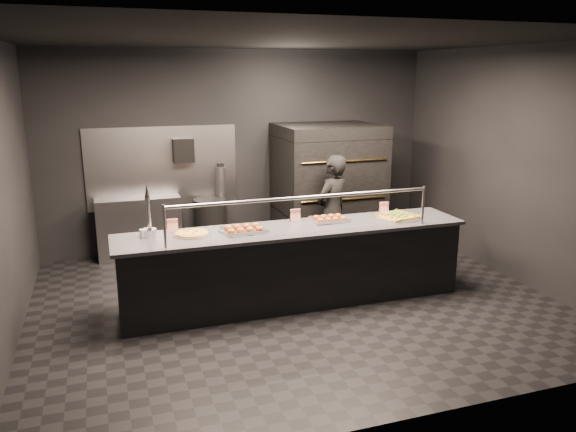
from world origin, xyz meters
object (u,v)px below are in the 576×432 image
object	(u,v)px
square_pizza	(398,216)
slider_tray_a	(244,229)
towel_dispenser	(183,150)
fire_extinguisher	(221,181)
service_counter	(294,265)
slider_tray_b	(330,219)
beer_tap	(149,222)
worker	(332,212)
trash_bin	(211,226)
round_pizza	(192,233)
pizza_oven	(328,187)
prep_shelf	(140,228)

from	to	relation	value
square_pizza	slider_tray_a	bearing A→B (deg)	-179.78
towel_dispenser	fire_extinguisher	size ratio (longest dim) A/B	0.69
service_counter	fire_extinguisher	size ratio (longest dim) A/B	8.12
slider_tray_b	beer_tap	bearing A→B (deg)	179.73
square_pizza	worker	xyz separation A→B (m)	(-0.45, 1.01, -0.15)
slider_tray_b	trash_bin	distance (m)	2.39
fire_extinguisher	round_pizza	size ratio (longest dim) A/B	1.23
pizza_oven	beer_tap	size ratio (longest dim) A/B	3.26
slider_tray_b	pizza_oven	bearing A→B (deg)	68.19
slider_tray_b	prep_shelf	bearing A→B (deg)	134.06
slider_tray_a	slider_tray_b	distance (m)	1.11
round_pizza	square_pizza	xyz separation A→B (m)	(2.53, -0.06, 0.00)
beer_tap	slider_tray_b	distance (m)	2.12
trash_bin	slider_tray_b	bearing A→B (deg)	-62.76
slider_tray_b	fire_extinguisher	bearing A→B (deg)	110.69
square_pizza	round_pizza	bearing A→B (deg)	178.66
pizza_oven	slider_tray_a	distance (m)	2.60
service_counter	towel_dispenser	bearing A→B (deg)	110.63
towel_dispenser	round_pizza	size ratio (longest dim) A/B	0.85
slider_tray_b	trash_bin	world-z (taller)	slider_tray_b
fire_extinguisher	trash_bin	size ratio (longest dim) A/B	0.61
slider_tray_b	service_counter	bearing A→B (deg)	-163.24
service_counter	towel_dispenser	distance (m)	2.78
towel_dispenser	pizza_oven	bearing A→B (deg)	-13.14
round_pizza	square_pizza	distance (m)	2.53
pizza_oven	slider_tray_b	world-z (taller)	pizza_oven
pizza_oven	towel_dispenser	distance (m)	2.23
trash_bin	worker	xyz separation A→B (m)	(1.48, -1.18, 0.38)
slider_tray_b	trash_bin	xyz separation A→B (m)	(-1.07, 2.07, -0.53)
round_pizza	fire_extinguisher	bearing A→B (deg)	70.52
towel_dispenser	beer_tap	size ratio (longest dim) A/B	0.60
fire_extinguisher	square_pizza	distance (m)	2.93
prep_shelf	slider_tray_b	bearing A→B (deg)	-45.94
fire_extinguisher	slider_tray_a	world-z (taller)	fire_extinguisher
towel_dispenser	fire_extinguisher	bearing A→B (deg)	1.04
service_counter	worker	size ratio (longest dim) A/B	2.59
prep_shelf	pizza_oven	bearing A→B (deg)	-8.54
round_pizza	trash_bin	xyz separation A→B (m)	(0.60, 2.14, -0.52)
beer_tap	trash_bin	distance (m)	2.41
beer_tap	trash_bin	bearing A→B (deg)	62.91
worker	slider_tray_a	bearing A→B (deg)	4.66
fire_extinguisher	worker	distance (m)	1.88
beer_tap	slider_tray_a	distance (m)	1.04
slider_tray_a	square_pizza	size ratio (longest dim) A/B	1.02
pizza_oven	slider_tray_b	size ratio (longest dim) A/B	4.32
worker	prep_shelf	bearing A→B (deg)	-56.30
service_counter	fire_extinguisher	distance (m)	2.50
fire_extinguisher	slider_tray_a	bearing A→B (deg)	-96.00
fire_extinguisher	round_pizza	world-z (taller)	fire_extinguisher
towel_dispenser	square_pizza	xyz separation A→B (m)	(2.26, -2.37, -0.61)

